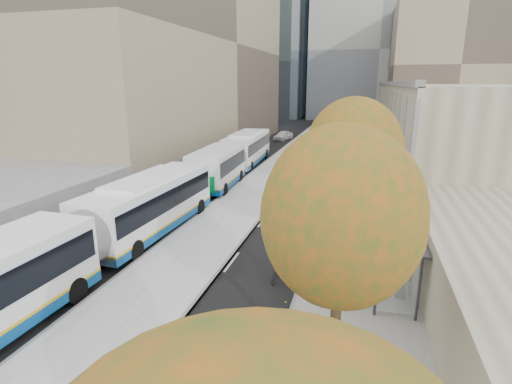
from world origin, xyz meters
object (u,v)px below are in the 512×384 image
(bus_shelter, at_px, (401,243))
(distant_car, at_px, (283,135))
(bus_near, at_px, (103,229))
(cyclist, at_px, (279,265))
(bus_far, at_px, (236,155))

(bus_shelter, relative_size, distant_car, 1.10)
(bus_near, distance_m, cyclist, 8.33)
(distant_car, bearing_deg, cyclist, -62.79)
(bus_shelter, distance_m, bus_near, 13.08)
(bus_near, bearing_deg, distant_car, 92.18)
(bus_near, relative_size, distant_car, 4.62)
(bus_shelter, bearing_deg, cyclist, -178.27)
(bus_far, bearing_deg, cyclist, -69.81)
(bus_shelter, height_order, cyclist, bus_shelter)
(bus_shelter, distance_m, bus_far, 23.54)
(bus_near, xyz_separation_m, cyclist, (8.26, 0.39, -0.95))
(bus_near, bearing_deg, bus_shelter, 4.38)
(bus_far, relative_size, cyclist, 9.69)
(cyclist, xyz_separation_m, distant_car, (-8.38, 42.63, -0.04))
(distant_car, bearing_deg, bus_near, -73.75)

